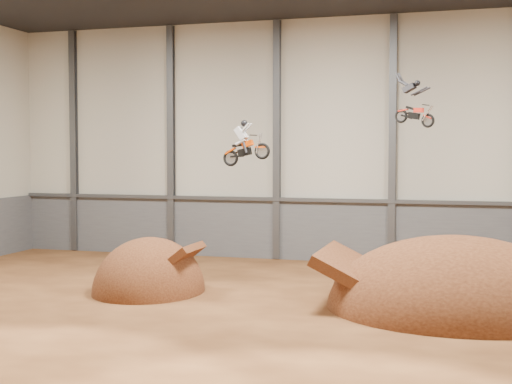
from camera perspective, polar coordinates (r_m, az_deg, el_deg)
floor at (r=27.27m, az=0.67°, el=-10.18°), size 40.00×40.00×0.00m
back_wall at (r=41.18m, az=6.26°, el=4.16°), size 40.00×0.10×14.00m
lower_band_back at (r=41.33m, az=6.19°, el=-3.14°), size 39.80×0.18×3.50m
steel_rail at (r=41.02m, az=6.17°, el=-0.66°), size 39.80×0.35×0.20m
steel_column_0 at (r=46.83m, az=-14.36°, el=3.96°), size 0.40×0.36×13.90m
steel_column_1 at (r=43.83m, az=-6.81°, el=4.10°), size 0.40×0.36×13.90m
steel_column_2 at (r=41.69m, az=1.68°, el=4.16°), size 0.40×0.36×13.90m
steel_column_3 at (r=40.54m, az=10.87°, el=4.13°), size 0.40×0.36×13.90m
takeoff_ramp at (r=32.87m, az=-8.53°, el=-7.90°), size 4.94×5.70×4.94m
landing_ramp at (r=29.97m, az=15.72°, el=-9.07°), size 10.35×9.15×5.97m
fmx_rider_a at (r=32.03m, az=-0.66°, el=4.22°), size 2.75×1.19×2.50m
fmx_rider_b at (r=30.70m, az=12.49°, el=7.18°), size 2.80×1.75×2.48m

